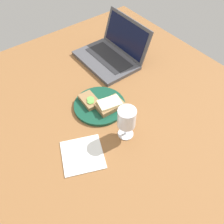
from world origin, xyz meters
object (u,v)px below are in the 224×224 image
at_px(sandwich_with_cheese, 110,105).
at_px(laptop, 111,53).
at_px(wine_glass, 127,119).
at_px(napkin, 83,155).
at_px(plate, 100,105).
at_px(sandwich_with_cucumber, 89,100).

xyz_separation_m(sandwich_with_cheese, laptop, (-0.29, 0.23, 0.01)).
xyz_separation_m(wine_glass, napkin, (-0.02, -0.19, -0.09)).
distance_m(sandwich_with_cheese, napkin, 0.26).
height_order(plate, wine_glass, wine_glass).
bearing_deg(wine_glass, sandwich_with_cucumber, -174.29).
relative_size(plate, sandwich_with_cheese, 1.93).
height_order(sandwich_with_cheese, napkin, sandwich_with_cheese).
relative_size(plate, napkin, 1.47).
bearing_deg(plate, napkin, -50.05).
xyz_separation_m(plate, laptop, (-0.25, 0.25, 0.03)).
relative_size(sandwich_with_cheese, wine_glass, 0.83).
bearing_deg(napkin, plate, 129.95).
relative_size(plate, wine_glass, 1.60).
relative_size(sandwich_with_cucumber, laptop, 0.31).
bearing_deg(laptop, wine_glass, -30.49).
bearing_deg(plate, sandwich_with_cucumber, -145.87).
height_order(wine_glass, laptop, laptop).
height_order(sandwich_with_cucumber, napkin, sandwich_with_cucumber).
distance_m(sandwich_with_cheese, sandwich_with_cucumber, 0.10).
distance_m(laptop, napkin, 0.61).
distance_m(sandwich_with_cucumber, wine_glass, 0.24).
bearing_deg(plate, sandwich_with_cheese, 33.22).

